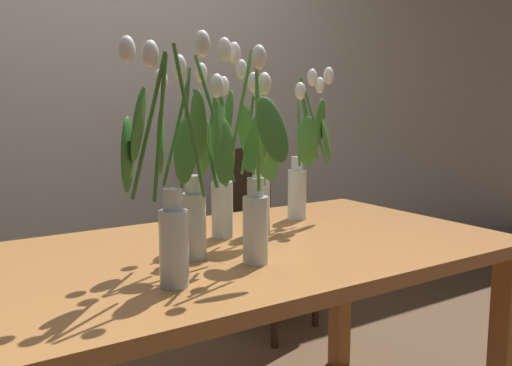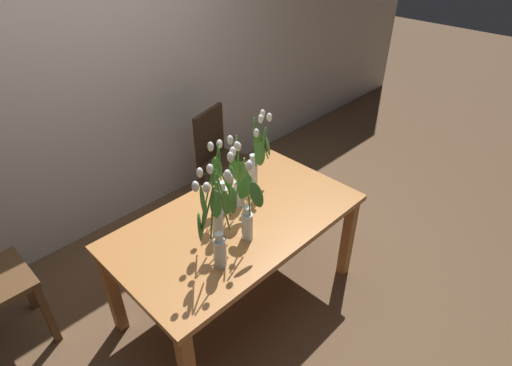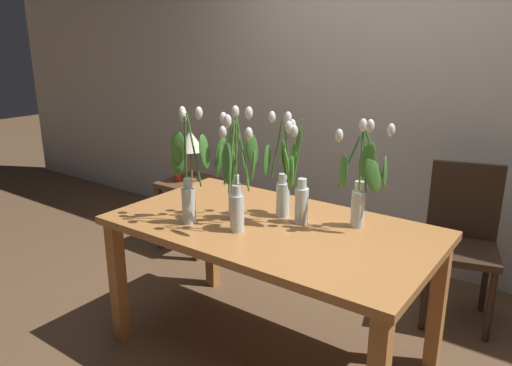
% 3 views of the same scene
% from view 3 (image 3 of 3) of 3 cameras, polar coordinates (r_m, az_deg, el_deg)
% --- Properties ---
extents(ground_plane, '(18.00, 18.00, 0.00)m').
position_cam_3_polar(ground_plane, '(2.77, 1.68, -19.22)').
color(ground_plane, brown).
extents(room_wall_rear, '(9.00, 0.10, 2.70)m').
position_cam_3_polar(room_wall_rear, '(3.60, 15.66, 11.70)').
color(room_wall_rear, beige).
rests_on(room_wall_rear, ground).
extents(dining_table, '(1.60, 0.90, 0.74)m').
position_cam_3_polar(dining_table, '(2.45, 1.81, -6.82)').
color(dining_table, '#B7753D').
rests_on(dining_table, ground).
extents(tulip_vase_0, '(0.14, 0.15, 0.55)m').
position_cam_3_polar(tulip_vase_0, '(2.36, 4.74, -0.17)').
color(tulip_vase_0, silver).
rests_on(tulip_vase_0, dining_table).
extents(tulip_vase_1, '(0.25, 0.18, 0.58)m').
position_cam_3_polar(tulip_vase_1, '(2.40, -2.76, 0.86)').
color(tulip_vase_1, silver).
rests_on(tulip_vase_1, dining_table).
extents(tulip_vase_2, '(0.23, 0.23, 0.55)m').
position_cam_3_polar(tulip_vase_2, '(2.33, 12.42, -0.23)').
color(tulip_vase_2, silver).
rests_on(tulip_vase_2, dining_table).
extents(tulip_vase_3, '(0.23, 0.11, 0.59)m').
position_cam_3_polar(tulip_vase_3, '(2.39, -8.01, 0.47)').
color(tulip_vase_3, silver).
rests_on(tulip_vase_3, dining_table).
extents(tulip_vase_4, '(0.15, 0.17, 0.54)m').
position_cam_3_polar(tulip_vase_4, '(2.47, 3.11, -0.05)').
color(tulip_vase_4, silver).
rests_on(tulip_vase_4, dining_table).
extents(tulip_vase_5, '(0.21, 0.23, 0.59)m').
position_cam_3_polar(tulip_vase_5, '(2.26, -2.27, -0.45)').
color(tulip_vase_5, silver).
rests_on(tulip_vase_5, dining_table).
extents(dining_chair, '(0.49, 0.49, 0.93)m').
position_cam_3_polar(dining_chair, '(3.10, 23.11, -5.55)').
color(dining_chair, '#382619').
rests_on(dining_chair, ground).
extents(side_table, '(0.44, 0.44, 0.55)m').
position_cam_3_polar(side_table, '(3.86, -7.44, -1.45)').
color(side_table, brown).
rests_on(side_table, ground).
extents(table_lamp, '(0.22, 0.22, 0.40)m').
position_cam_3_polar(table_lamp, '(3.78, -7.76, 4.81)').
color(table_lamp, olive).
rests_on(table_lamp, side_table).
extents(pillar_candle, '(0.06, 0.06, 0.07)m').
position_cam_3_polar(pillar_candle, '(3.84, -9.19, 0.79)').
color(pillar_candle, '#B72D23').
rests_on(pillar_candle, side_table).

